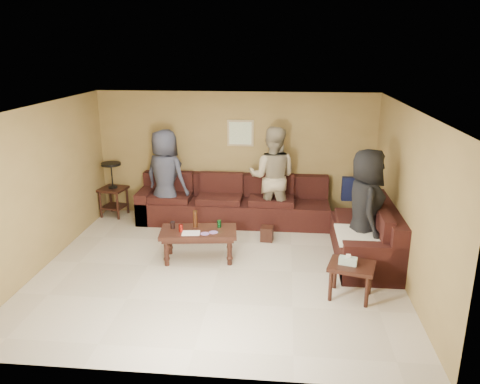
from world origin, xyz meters
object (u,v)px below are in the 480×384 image
Objects in this scene: waste_bin at (267,234)px; end_table_left at (113,188)px; person_left at (166,177)px; person_middle at (272,177)px; coffee_table at (198,235)px; person_right at (365,208)px; side_table_right at (351,269)px; sectional_sofa at (274,217)px.

end_table_left is at bearing 162.31° from waste_bin.
person_middle is (2.05, 0.07, 0.04)m from person_left.
coffee_table is 0.69× the size of person_right.
person_right reaches higher than person_left.
person_middle is at bearing 113.47° from side_table_right.
sectional_sofa is at bearing 103.92° from person_middle.
coffee_table is 2.82m from end_table_left.
person_middle reaches higher than coffee_table.
person_right is at bearing -20.47° from end_table_left.
person_right is (1.43, -1.08, 0.61)m from sectional_sofa.
person_left is at bearing -13.38° from end_table_left.
person_right reaches higher than sectional_sofa.
person_left is (1.18, -0.28, 0.34)m from end_table_left.
end_table_left reaches higher than waste_bin.
end_table_left is 5.25m from side_table_right.
side_table_right is 4.16m from person_left.
sectional_sofa is at bearing 116.62° from side_table_right.
coffee_table is 2.67m from person_right.
waste_bin is 1.89m from person_right.
person_left is 0.99× the size of person_right.
end_table_left reaches higher than coffee_table.
coffee_table is 1.41m from waste_bin.
end_table_left is 1.26m from person_left.
coffee_table is at bearing 156.40° from side_table_right.
person_left is (-2.11, 0.40, 0.60)m from sectional_sofa.
sectional_sofa is 4.19× the size of end_table_left.
person_right reaches higher than coffee_table.
person_middle is at bearing 55.95° from coffee_table.
coffee_table is at bearing -41.89° from end_table_left.
side_table_right reaches higher than waste_bin.
waste_bin is 1.16m from person_middle.
person_left is 2.05m from person_middle.
person_left is at bearing 159.86° from waste_bin.
sectional_sofa is 1.90m from person_right.
person_left is at bearing 140.99° from side_table_right.
sectional_sofa is at bearing -11.62° from end_table_left.
person_left is (-1.99, 0.73, 0.79)m from waste_bin.
sectional_sofa is 3.36m from end_table_left.
person_middle is (1.13, 1.67, 0.53)m from coffee_table.
end_table_left is at bearing 146.71° from side_table_right.
person_left is (-0.92, 1.60, 0.49)m from coffee_table.
end_table_left is at bearing 3.47° from person_middle.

